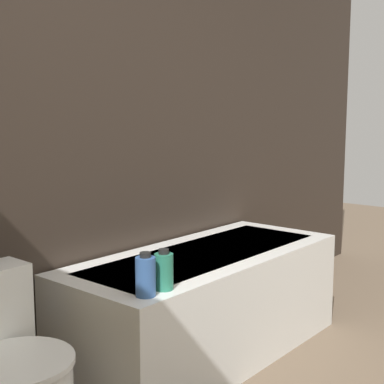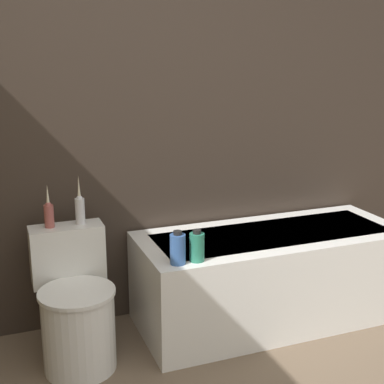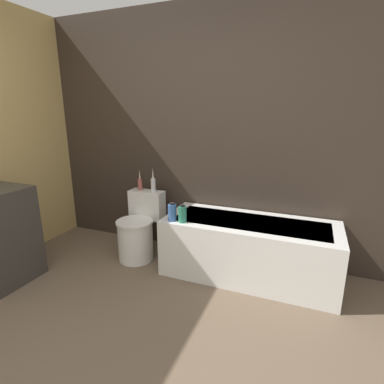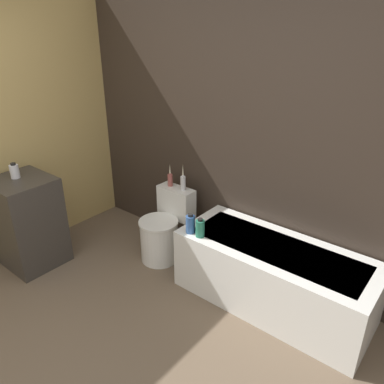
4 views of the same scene
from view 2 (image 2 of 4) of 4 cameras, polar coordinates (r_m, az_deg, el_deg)
wall_back_tiled at (r=3.15m, az=-6.74°, el=9.10°), size 6.40×0.06×2.60m
bathtub at (r=3.34m, az=8.42°, el=-8.78°), size 1.62×0.67×0.56m
toilet at (r=2.92m, az=-12.28°, el=-12.16°), size 0.39×0.55×0.70m
vase_gold at (r=2.93m, az=-15.02°, el=-2.21°), size 0.05×0.05×0.23m
vase_silver at (r=2.95m, az=-11.87°, el=-1.66°), size 0.05×0.05×0.27m
shampoo_bottle_tall at (r=2.72m, az=-1.53°, el=-6.06°), size 0.08×0.08×0.18m
shampoo_bottle_short at (r=2.76m, az=0.53°, el=-5.85°), size 0.08×0.08×0.17m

